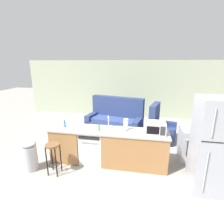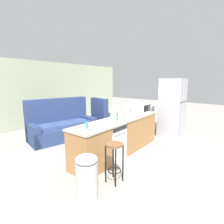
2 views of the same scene
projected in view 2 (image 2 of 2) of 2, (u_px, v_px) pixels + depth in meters
ground_plane at (116, 154)px, 4.40m from camera, size 24.00×24.00×0.00m
wall_back at (35, 94)px, 6.92m from camera, size 10.00×0.06×2.60m
kitchen_counter at (122, 136)px, 4.51m from camera, size 2.94×0.66×0.90m
dishwasher at (110, 141)px, 4.13m from camera, size 0.58×0.61×0.84m
stove_range at (142, 118)px, 6.47m from camera, size 0.76×0.68×0.90m
refrigerator at (172, 108)px, 5.72m from camera, size 0.72×0.73×1.90m
microwave at (141, 108)px, 5.19m from camera, size 0.50×0.37×0.28m
sink_faucet at (112, 113)px, 4.44m from camera, size 0.07×0.18×0.30m
paper_towel_roll at (126, 110)px, 4.72m from camera, size 0.14×0.14×0.28m
soap_bottle at (117, 118)px, 4.14m from camera, size 0.06×0.06×0.18m
dish_soap_bottle at (87, 125)px, 3.46m from camera, size 0.06×0.06×0.18m
kettle at (141, 103)px, 6.59m from camera, size 0.21×0.17×0.19m
bar_stool at (114, 154)px, 3.13m from camera, size 0.32×0.32×0.74m
trash_bin at (87, 177)px, 2.68m from camera, size 0.35×0.35×0.74m
couch at (61, 126)px, 5.61m from camera, size 2.15×1.31×1.27m
armchair at (104, 120)px, 6.57m from camera, size 0.98×1.02×1.20m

